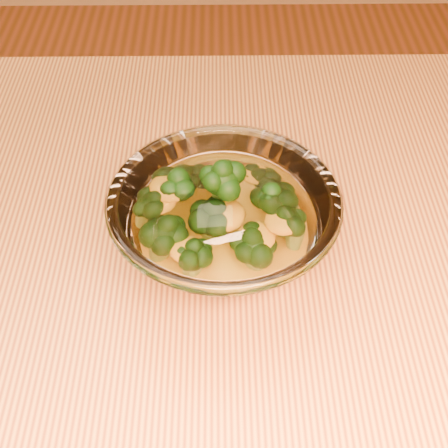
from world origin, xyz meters
name	(u,v)px	position (x,y,z in m)	size (l,w,h in m)	color
table	(139,390)	(0.00, 0.00, 0.65)	(1.20, 0.80, 0.75)	#C3873A
glass_bowl	(224,227)	(0.08, 0.07, 0.79)	(0.19, 0.19, 0.08)	white
cheese_sauce	(224,242)	(0.08, 0.07, 0.78)	(0.10, 0.10, 0.03)	gold
broccoli_heap	(217,212)	(0.07, 0.07, 0.80)	(0.14, 0.10, 0.08)	black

